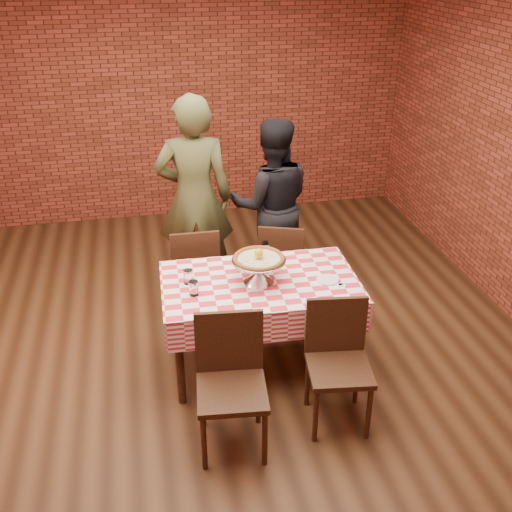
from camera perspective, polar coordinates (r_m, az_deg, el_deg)
name	(u,v)px	position (r m, az deg, el deg)	size (l,w,h in m)	color
ground	(206,361)	(4.95, -4.73, -9.79)	(6.00, 6.00, 0.00)	black
back_wall	(167,95)	(7.09, -8.41, 14.79)	(5.50, 5.50, 0.00)	maroon
table	(260,324)	(4.69, 0.36, -6.42)	(1.44, 0.86, 0.75)	#3F2515
tablecloth	(260,295)	(4.55, 0.37, -3.71)	(1.47, 0.90, 0.25)	red
pizza_stand	(259,271)	(4.44, 0.26, -1.40)	(0.41, 0.41, 0.18)	silver
pizza	(259,259)	(4.39, 0.26, -0.30)	(0.38, 0.38, 0.03)	beige
lemon	(259,253)	(4.37, 0.26, 0.25)	(0.06, 0.06, 0.08)	yellow
water_glass_left	(194,288)	(4.31, -5.90, -3.03)	(0.07, 0.07, 0.11)	white
water_glass_right	(188,277)	(4.46, -6.42, -1.95)	(0.07, 0.07, 0.11)	white
side_plate	(328,280)	(4.52, 6.77, -2.24)	(0.17, 0.17, 0.01)	white
sweetener_packet_a	(341,284)	(4.48, 7.97, -2.64)	(0.05, 0.04, 0.01)	white
sweetener_packet_b	(342,285)	(4.48, 8.11, -2.70)	(0.05, 0.04, 0.01)	white
condiment_caddy	(262,252)	(4.74, 0.55, 0.42)	(0.10, 0.08, 0.15)	silver
chair_near_left	(232,390)	(3.94, -2.30, -12.51)	(0.44, 0.44, 0.92)	#3F2515
chair_near_right	(339,370)	(4.16, 7.84, -10.56)	(0.42, 0.42, 0.90)	#3F2515
chair_far_left	(195,270)	(5.31, -5.81, -1.28)	(0.40, 0.40, 0.88)	#3F2515
chair_far_right	(282,264)	(5.41, 2.44, -0.72)	(0.39, 0.39, 0.86)	#3F2515
diner_olive	(194,199)	(5.47, -5.84, 5.41)	(0.69, 0.45, 1.88)	#444624
diner_black	(271,204)	(5.65, 1.46, 4.88)	(0.79, 0.62, 1.63)	black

